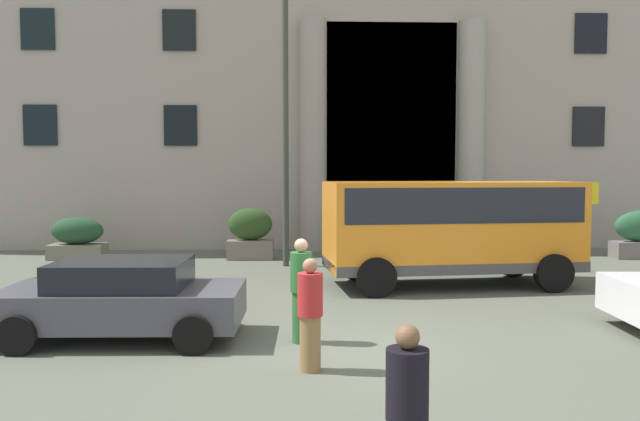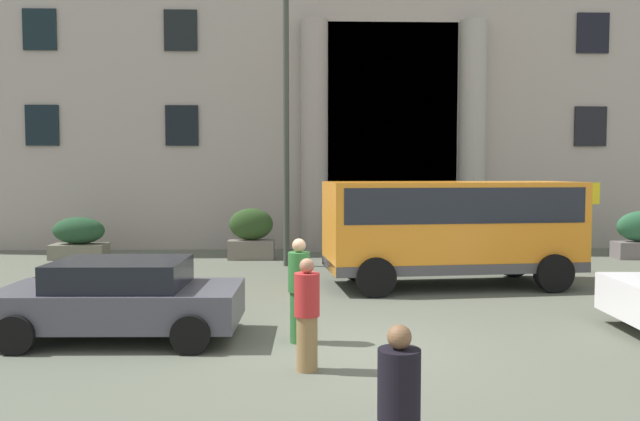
{
  "view_description": "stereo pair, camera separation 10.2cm",
  "coord_description": "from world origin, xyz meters",
  "px_view_note": "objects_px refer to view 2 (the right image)",
  "views": [
    {
      "loc": [
        -0.8,
        -10.04,
        2.84
      ],
      "look_at": [
        -0.2,
        6.11,
        1.83
      ],
      "focal_mm": 36.12,
      "sensor_mm": 36.0,
      "label": 1
    },
    {
      "loc": [
        -0.7,
        -10.05,
        2.84
      ],
      "look_at": [
        -0.2,
        6.11,
        1.83
      ],
      "focal_mm": 36.12,
      "sensor_mm": 36.0,
      "label": 2
    }
  ],
  "objects_px": {
    "hedge_planter_far_west": "(519,236)",
    "pedestrian_man_crossing": "(307,315)",
    "pedestrian_woman_with_bag": "(399,418)",
    "orange_minibus": "(451,224)",
    "bus_stop_sign": "(591,217)",
    "pedestrian_woman_dark_dress": "(299,290)",
    "hedge_planter_west": "(251,235)",
    "hedge_planter_east": "(79,239)",
    "motorcycle_near_kerb": "(64,285)",
    "hedge_planter_entrance_right": "(397,235)",
    "lamppost_plaza_centre": "(286,105)",
    "parked_sedan_far": "(121,298)"
  },
  "relations": [
    {
      "from": "hedge_planter_west",
      "to": "motorcycle_near_kerb",
      "type": "height_order",
      "value": "hedge_planter_west"
    },
    {
      "from": "pedestrian_man_crossing",
      "to": "bus_stop_sign",
      "type": "bearing_deg",
      "value": -38.31
    },
    {
      "from": "bus_stop_sign",
      "to": "hedge_planter_far_west",
      "type": "bearing_deg",
      "value": 112.26
    },
    {
      "from": "orange_minibus",
      "to": "hedge_planter_west",
      "type": "relative_size",
      "value": 3.83
    },
    {
      "from": "bus_stop_sign",
      "to": "hedge_planter_west",
      "type": "distance_m",
      "value": 10.12
    },
    {
      "from": "pedestrian_man_crossing",
      "to": "pedestrian_woman_dark_dress",
      "type": "xyz_separation_m",
      "value": [
        -0.12,
        1.51,
        0.07
      ]
    },
    {
      "from": "hedge_planter_far_west",
      "to": "hedge_planter_west",
      "type": "bearing_deg",
      "value": 177.98
    },
    {
      "from": "hedge_planter_far_west",
      "to": "hedge_planter_east",
      "type": "relative_size",
      "value": 1.04
    },
    {
      "from": "orange_minibus",
      "to": "pedestrian_man_crossing",
      "type": "xyz_separation_m",
      "value": [
        -3.6,
        -6.58,
        -0.74
      ]
    },
    {
      "from": "hedge_planter_east",
      "to": "pedestrian_woman_dark_dress",
      "type": "relative_size",
      "value": 1.0
    },
    {
      "from": "orange_minibus",
      "to": "parked_sedan_far",
      "type": "bearing_deg",
      "value": -150.82
    },
    {
      "from": "bus_stop_sign",
      "to": "hedge_planter_east",
      "type": "distance_m",
      "value": 15.56
    },
    {
      "from": "pedestrian_man_crossing",
      "to": "lamppost_plaza_centre",
      "type": "relative_size",
      "value": 0.2
    },
    {
      "from": "hedge_planter_far_west",
      "to": "motorcycle_near_kerb",
      "type": "distance_m",
      "value": 13.74
    },
    {
      "from": "orange_minibus",
      "to": "hedge_planter_west",
      "type": "distance_m",
      "value": 7.29
    },
    {
      "from": "bus_stop_sign",
      "to": "hedge_planter_west",
      "type": "bearing_deg",
      "value": 163.04
    },
    {
      "from": "parked_sedan_far",
      "to": "lamppost_plaza_centre",
      "type": "relative_size",
      "value": 0.49
    },
    {
      "from": "parked_sedan_far",
      "to": "hedge_planter_entrance_right",
      "type": "bearing_deg",
      "value": 59.0
    },
    {
      "from": "pedestrian_woman_dark_dress",
      "to": "motorcycle_near_kerb",
      "type": "bearing_deg",
      "value": -50.19
    },
    {
      "from": "hedge_planter_west",
      "to": "hedge_planter_far_west",
      "type": "xyz_separation_m",
      "value": [
        8.57,
        -0.3,
        -0.05
      ]
    },
    {
      "from": "orange_minibus",
      "to": "bus_stop_sign",
      "type": "distance_m",
      "value": 4.84
    },
    {
      "from": "hedge_planter_east",
      "to": "parked_sedan_far",
      "type": "xyz_separation_m",
      "value": [
        4.1,
        -9.97,
        0.05
      ]
    },
    {
      "from": "pedestrian_woman_dark_dress",
      "to": "pedestrian_man_crossing",
      "type": "bearing_deg",
      "value": 75.28
    },
    {
      "from": "pedestrian_woman_with_bag",
      "to": "pedestrian_woman_dark_dress",
      "type": "bearing_deg",
      "value": 161.14
    },
    {
      "from": "orange_minibus",
      "to": "lamppost_plaza_centre",
      "type": "bearing_deg",
      "value": 133.75
    },
    {
      "from": "hedge_planter_east",
      "to": "lamppost_plaza_centre",
      "type": "xyz_separation_m",
      "value": [
        6.71,
        -1.76,
        4.1
      ]
    },
    {
      "from": "pedestrian_woman_dark_dress",
      "to": "bus_stop_sign",
      "type": "bearing_deg",
      "value": -157.85
    },
    {
      "from": "pedestrian_woman_with_bag",
      "to": "orange_minibus",
      "type": "bearing_deg",
      "value": 136.56
    },
    {
      "from": "bus_stop_sign",
      "to": "lamppost_plaza_centre",
      "type": "distance_m",
      "value": 9.19
    },
    {
      "from": "orange_minibus",
      "to": "pedestrian_woman_dark_dress",
      "type": "height_order",
      "value": "orange_minibus"
    },
    {
      "from": "motorcycle_near_kerb",
      "to": "lamppost_plaza_centre",
      "type": "height_order",
      "value": "lamppost_plaza_centre"
    },
    {
      "from": "lamppost_plaza_centre",
      "to": "parked_sedan_far",
      "type": "bearing_deg",
      "value": -107.65
    },
    {
      "from": "bus_stop_sign",
      "to": "motorcycle_near_kerb",
      "type": "bearing_deg",
      "value": -162.35
    },
    {
      "from": "hedge_planter_west",
      "to": "hedge_planter_entrance_right",
      "type": "relative_size",
      "value": 0.92
    },
    {
      "from": "orange_minibus",
      "to": "motorcycle_near_kerb",
      "type": "relative_size",
      "value": 3.18
    },
    {
      "from": "orange_minibus",
      "to": "pedestrian_woman_with_bag",
      "type": "distance_m",
      "value": 10.76
    },
    {
      "from": "hedge_planter_far_west",
      "to": "pedestrian_man_crossing",
      "type": "bearing_deg",
      "value": -121.52
    },
    {
      "from": "orange_minibus",
      "to": "hedge_planter_west",
      "type": "xyz_separation_m",
      "value": [
        -5.26,
        4.99,
        -0.75
      ]
    },
    {
      "from": "orange_minibus",
      "to": "pedestrian_woman_dark_dress",
      "type": "relative_size",
      "value": 3.62
    },
    {
      "from": "hedge_planter_east",
      "to": "pedestrian_man_crossing",
      "type": "xyz_separation_m",
      "value": [
        7.22,
        -11.82,
        0.15
      ]
    },
    {
      "from": "motorcycle_near_kerb",
      "to": "pedestrian_man_crossing",
      "type": "relative_size",
      "value": 1.22
    },
    {
      "from": "motorcycle_near_kerb",
      "to": "pedestrian_woman_with_bag",
      "type": "xyz_separation_m",
      "value": [
        5.76,
        -8.24,
        0.33
      ]
    },
    {
      "from": "hedge_planter_west",
      "to": "pedestrian_man_crossing",
      "type": "bearing_deg",
      "value": -81.79
    },
    {
      "from": "hedge_planter_west",
      "to": "pedestrian_woman_dark_dress",
      "type": "xyz_separation_m",
      "value": [
        1.55,
        -10.05,
        0.08
      ]
    },
    {
      "from": "pedestrian_man_crossing",
      "to": "pedestrian_woman_with_bag",
      "type": "bearing_deg",
      "value": -164.57
    },
    {
      "from": "hedge_planter_east",
      "to": "parked_sedan_far",
      "type": "bearing_deg",
      "value": -67.65
    },
    {
      "from": "parked_sedan_far",
      "to": "lamppost_plaza_centre",
      "type": "distance_m",
      "value": 9.51
    },
    {
      "from": "pedestrian_man_crossing",
      "to": "hedge_planter_entrance_right",
      "type": "bearing_deg",
      "value": -10.17
    },
    {
      "from": "pedestrian_man_crossing",
      "to": "pedestrian_woman_dark_dress",
      "type": "height_order",
      "value": "pedestrian_woman_dark_dress"
    },
    {
      "from": "orange_minibus",
      "to": "hedge_planter_east",
      "type": "distance_m",
      "value": 12.05
    }
  ]
}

